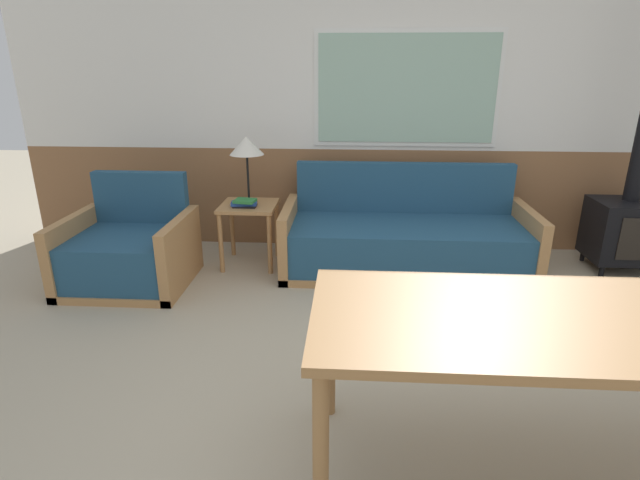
% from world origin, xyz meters
% --- Properties ---
extents(ground_plane, '(16.00, 16.00, 0.00)m').
position_xyz_m(ground_plane, '(0.00, 0.00, 0.00)').
color(ground_plane, '#B2A58C').
extents(wall_back, '(7.20, 0.09, 2.70)m').
position_xyz_m(wall_back, '(0.00, 2.63, 1.36)').
color(wall_back, '#8E603D').
rests_on(wall_back, ground_plane).
extents(couch, '(2.09, 0.87, 0.87)m').
position_xyz_m(couch, '(0.04, 2.01, 0.26)').
color(couch, '#B27F4C').
rests_on(couch, ground_plane).
extents(armchair, '(0.95, 0.84, 0.85)m').
position_xyz_m(armchair, '(-2.21, 1.57, 0.26)').
color(armchair, '#B27F4C').
rests_on(armchair, ground_plane).
extents(side_table, '(0.48, 0.48, 0.55)m').
position_xyz_m(side_table, '(-1.32, 2.04, 0.45)').
color(side_table, '#B27F4C').
rests_on(side_table, ground_plane).
extents(table_lamp, '(0.29, 0.29, 0.57)m').
position_xyz_m(table_lamp, '(-1.33, 2.13, 1.03)').
color(table_lamp, black).
rests_on(table_lamp, side_table).
extents(book_stack, '(0.23, 0.17, 0.07)m').
position_xyz_m(book_stack, '(-1.34, 1.96, 0.59)').
color(book_stack, black).
rests_on(book_stack, side_table).
extents(dining_table, '(2.11, 0.82, 0.77)m').
position_xyz_m(dining_table, '(0.47, -0.30, 0.70)').
color(dining_table, '#9E7042').
rests_on(dining_table, ground_plane).
extents(wood_stove, '(0.60, 0.47, 2.37)m').
position_xyz_m(wood_stove, '(1.93, 2.13, 0.54)').
color(wood_stove, black).
rests_on(wood_stove, ground_plane).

